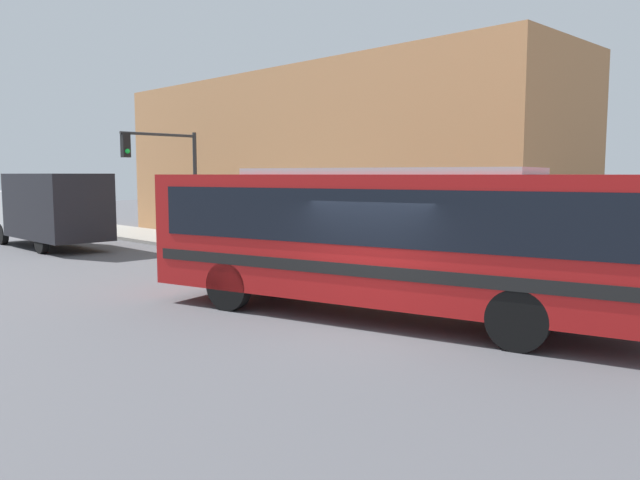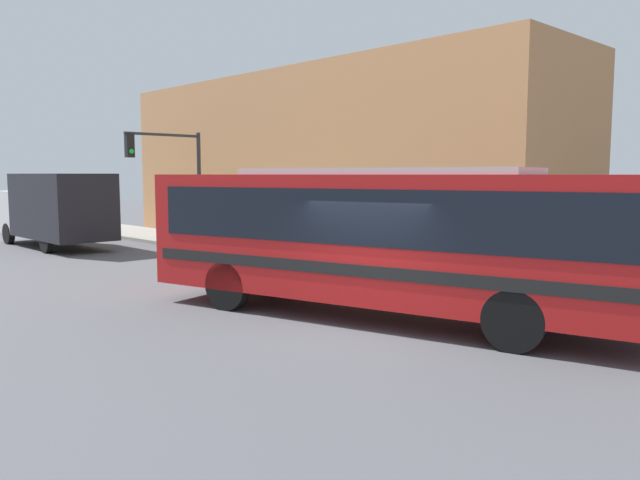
# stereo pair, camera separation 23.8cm
# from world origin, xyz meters

# --- Properties ---
(ground_plane) EXTENTS (120.00, 120.00, 0.00)m
(ground_plane) POSITION_xyz_m (0.00, 0.00, 0.00)
(ground_plane) COLOR #515156
(sidewalk) EXTENTS (3.23, 70.00, 0.15)m
(sidewalk) POSITION_xyz_m (6.11, 20.00, 0.08)
(sidewalk) COLOR gray
(sidewalk) RESTS_ON ground_plane
(building_facade) EXTENTS (6.00, 22.33, 7.32)m
(building_facade) POSITION_xyz_m (10.73, 12.16, 3.66)
(building_facade) COLOR #B27A4C
(building_facade) RESTS_ON ground_plane
(city_bus) EXTENTS (5.08, 11.05, 3.14)m
(city_bus) POSITION_xyz_m (1.05, 0.53, 1.84)
(city_bus) COLOR red
(city_bus) RESTS_ON ground_plane
(delivery_truck) EXTENTS (2.38, 7.45, 3.04)m
(delivery_truck) POSITION_xyz_m (1.08, 18.39, 1.66)
(delivery_truck) COLOR black
(delivery_truck) RESTS_ON ground_plane
(fire_hydrant) EXTENTS (0.24, 0.33, 0.82)m
(fire_hydrant) POSITION_xyz_m (5.10, 5.87, 0.56)
(fire_hydrant) COLOR red
(fire_hydrant) RESTS_ON sidewalk
(traffic_light_pole) EXTENTS (3.28, 0.35, 4.54)m
(traffic_light_pole) POSITION_xyz_m (4.03, 13.96, 3.31)
(traffic_light_pole) COLOR #2D2D2D
(traffic_light_pole) RESTS_ON sidewalk
(parking_meter) EXTENTS (0.14, 0.14, 1.29)m
(parking_meter) POSITION_xyz_m (5.10, 7.05, 1.03)
(parking_meter) COLOR #2D2D2D
(parking_meter) RESTS_ON sidewalk
(pedestrian_near_corner) EXTENTS (0.34, 0.34, 1.80)m
(pedestrian_near_corner) POSITION_xyz_m (6.15, 5.76, 1.07)
(pedestrian_near_corner) COLOR #23283D
(pedestrian_near_corner) RESTS_ON sidewalk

